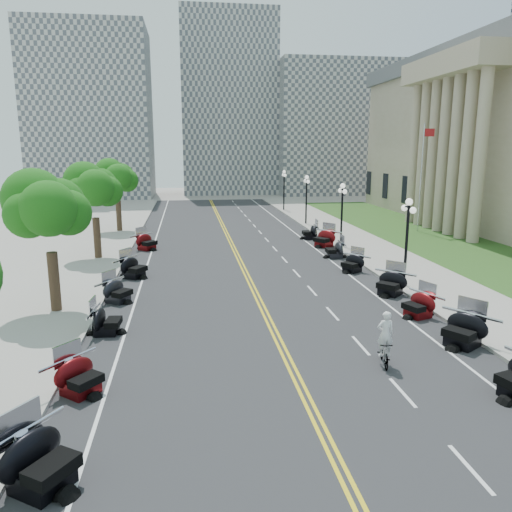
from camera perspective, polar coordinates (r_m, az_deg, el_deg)
name	(u,v)px	position (r m, az deg, el deg)	size (l,w,h in m)	color
ground	(267,317)	(23.77, 1.25, -6.96)	(160.00, 160.00, 0.00)	gray
road	(243,268)	(33.29, -1.48, -1.34)	(16.00, 90.00, 0.01)	#333335
centerline_yellow_a	(241,268)	(33.27, -1.68, -1.33)	(0.12, 90.00, 0.00)	yellow
centerline_yellow_b	(245,267)	(33.30, -1.27, -1.32)	(0.12, 90.00, 0.00)	yellow
edge_line_north	(336,265)	(34.57, 9.12, -0.97)	(0.12, 90.00, 0.00)	white
edge_line_south	(145,271)	(33.21, -12.52, -1.65)	(0.12, 90.00, 0.00)	white
lane_dash_3	(470,469)	(14.50, 23.28, -21.42)	(0.12, 2.00, 0.00)	white
lane_dash_4	(402,392)	(17.54, 16.39, -14.72)	(0.12, 2.00, 0.00)	white
lane_dash_5	(361,345)	(20.90, 11.87, -9.96)	(0.12, 2.00, 0.00)	white
lane_dash_6	(332,314)	(24.45, 8.73, -6.52)	(0.12, 2.00, 0.00)	white
lane_dash_7	(312,291)	(28.13, 6.42, -3.95)	(0.12, 2.00, 0.00)	white
lane_dash_8	(297,273)	(31.88, 4.65, -1.97)	(0.12, 2.00, 0.00)	white
lane_dash_9	(284,260)	(35.69, 3.27, -0.41)	(0.12, 2.00, 0.00)	white
lane_dash_10	(275,249)	(39.54, 2.15, 0.85)	(0.12, 2.00, 0.00)	white
lane_dash_11	(267,240)	(43.41, 1.24, 1.88)	(0.12, 2.00, 0.00)	white
lane_dash_12	(260,232)	(47.30, 0.47, 2.74)	(0.12, 2.00, 0.00)	white
lane_dash_13	(254,226)	(51.21, -0.18, 3.47)	(0.12, 2.00, 0.00)	white
lane_dash_14	(250,220)	(55.14, -0.74, 4.10)	(0.12, 2.00, 0.00)	white
lane_dash_15	(245,216)	(59.07, -1.23, 4.64)	(0.12, 2.00, 0.00)	white
lane_dash_16	(242,211)	(63.01, -1.66, 5.12)	(0.12, 2.00, 0.00)	white
lane_dash_17	(238,208)	(66.96, -2.03, 5.54)	(0.12, 2.00, 0.00)	white
lane_dash_18	(235,204)	(70.92, -2.37, 5.91)	(0.12, 2.00, 0.00)	white
lane_dash_19	(233,201)	(74.88, -2.67, 6.24)	(0.12, 2.00, 0.00)	white
sidewalk_north	(393,262)	(35.95, 15.39, -0.64)	(5.00, 90.00, 0.15)	#9E9991
sidewalk_south	(80,272)	(33.79, -19.47, -1.72)	(5.00, 90.00, 0.15)	#9E9991
lawn	(433,239)	(46.02, 19.53, 1.81)	(9.00, 60.00, 0.10)	#356023
distant_block_a	(92,114)	(85.54, -18.23, 15.12)	(18.00, 14.00, 26.00)	gray
distant_block_b	(228,106)	(90.76, -3.21, 16.76)	(16.00, 12.00, 30.00)	gray
distant_block_c	(332,129)	(90.89, 8.72, 14.11)	(20.00, 14.00, 22.00)	gray
street_lamp_2	(406,243)	(29.33, 16.82, 1.47)	(0.50, 1.20, 4.90)	black
street_lamp_3	(342,215)	(40.40, 9.77, 4.64)	(0.50, 1.20, 4.90)	black
street_lamp_4	(306,200)	(51.88, 5.77, 6.41)	(0.50, 1.20, 4.90)	black
street_lamp_5	(284,190)	(63.56, 3.22, 7.51)	(0.50, 1.20, 4.90)	black
flagpole	(421,179)	(49.24, 18.33, 8.35)	(1.10, 0.20, 10.00)	silver
tree_2	(48,215)	(25.18, -22.64, 4.31)	(4.80, 4.80, 9.20)	#235619
tree_3	(94,193)	(36.85, -18.02, 6.87)	(4.80, 4.80, 9.20)	#235619
tree_4	(117,182)	(48.68, -15.61, 8.18)	(4.80, 4.80, 9.20)	#235619
motorcycle_n_4	(463,328)	(21.79, 22.61, -7.63)	(2.17, 2.17, 1.52)	black
motorcycle_n_5	(418,304)	(24.75, 18.07, -5.19)	(1.89, 1.89, 1.32)	#590A0C
motorcycle_n_6	(391,282)	(27.97, 15.13, -2.90)	(2.05, 2.05, 1.43)	black
motorcycle_n_7	(352,262)	(32.59, 10.95, -0.71)	(1.83, 1.83, 1.28)	black
motorcycle_n_8	(335,249)	(36.57, 9.00, 0.82)	(1.92, 1.92, 1.35)	black
motorcycle_n_9	(324,238)	(40.53, 7.78, 2.11)	(2.19, 2.19, 1.53)	#590A0C
motorcycle_n_10	(310,231)	(43.90, 6.18, 2.84)	(2.00, 2.00, 1.40)	black
motorcycle_s_3	(41,459)	(13.42, -23.40, -20.48)	(2.23, 2.23, 1.56)	black
motorcycle_s_4	(80,375)	(17.47, -19.50, -12.68)	(1.90, 1.90, 1.33)	#590A0C
motorcycle_s_5	(106,320)	(22.39, -16.76, -6.97)	(1.86, 1.86, 1.30)	black
motorcycle_s_6	(118,290)	(26.71, -15.54, -3.77)	(1.88, 1.88, 1.32)	black
motorcycle_s_7	(134,266)	(31.44, -13.82, -1.16)	(2.07, 2.07, 1.45)	black
motorcycle_s_9	(147,241)	(39.86, -12.39, 1.69)	(2.04, 2.04, 1.43)	#590A0C
bicycle	(384,353)	(19.18, 14.43, -10.64)	(0.45, 1.60, 0.96)	#A51414
cyclist_rider	(386,318)	(18.71, 14.65, -6.85)	(0.63, 0.41, 1.72)	silver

